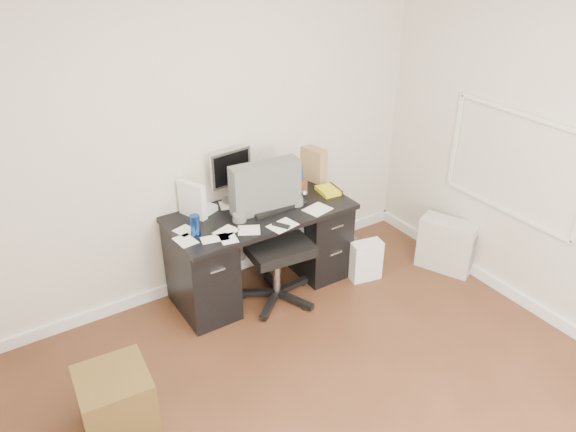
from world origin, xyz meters
The scene contains 17 objects.
room_shell centered at (0.03, 0.03, 1.66)m, with size 4.02×4.02×2.71m.
desk centered at (0.30, 1.65, 0.40)m, with size 1.50×0.70×0.75m.
loose_papers centered at (0.10, 1.60, 0.75)m, with size 1.10×0.60×0.00m, color white, non-canonical shape.
lcd_monitor centered at (0.18, 1.91, 0.98)m, with size 0.37×0.21×0.47m, color #B5B5BA, non-canonical shape.
keyboard centered at (0.45, 1.62, 0.76)m, with size 0.49×0.17×0.03m, color black.
computer_mouse centered at (0.73, 1.67, 0.78)m, with size 0.06×0.06×0.06m, color #B5B5BA.
travel_mug centered at (-0.30, 1.58, 0.83)m, with size 0.07×0.07×0.16m, color navy.
white_binder centered at (-0.19, 1.86, 0.89)m, with size 0.12×0.25×0.29m, color white.
magazine_file centered at (0.99, 1.91, 0.90)m, with size 0.13×0.26×0.31m, color olive.
pen_cup centered at (0.76, 1.76, 0.89)m, with size 0.11×0.11×0.27m, color #513217, non-canonical shape.
yellow_book centered at (0.96, 1.62, 0.77)m, with size 0.16×0.21×0.04m, color yellow.
paper_remote centered at (0.32, 1.35, 0.76)m, with size 0.22×0.18×0.02m, color white, non-canonical shape.
office_chair centered at (0.33, 1.46, 0.58)m, with size 0.66×0.66×1.16m, color #4C4F4C, non-canonical shape.
pc_tower centered at (1.84, 1.01, 0.24)m, with size 0.21×0.48×0.48m, color beige.
shopping_bag centered at (1.13, 1.27, 0.18)m, with size 0.27×0.19×0.37m, color white.
wicker_basket centered at (-1.22, 0.85, 0.21)m, with size 0.43×0.43×0.43m, color #473115.
desk_printer centered at (1.14, 1.75, 0.10)m, with size 0.34×0.28×0.20m, color #5C5C60.
Camera 1 is at (-1.65, -1.82, 2.91)m, focal length 35.00 mm.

